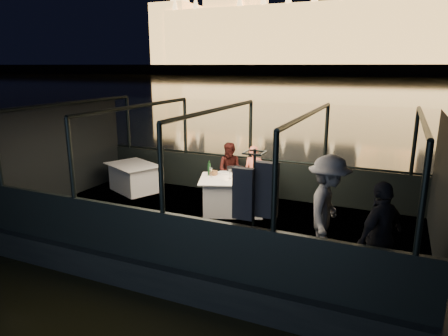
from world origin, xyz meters
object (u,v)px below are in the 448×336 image
at_px(coat_stand, 253,220).
at_px(person_man_maroon, 231,167).
at_px(dining_table_central, 234,195).
at_px(chair_port_right, 260,185).
at_px(dining_table_aft, 133,177).
at_px(person_woman_coral, 254,171).
at_px(passenger_dark, 380,234).
at_px(wine_bottle, 209,169).
at_px(chair_port_left, 232,182).
at_px(passenger_stripe, 327,213).

height_order(coat_stand, person_man_maroon, coat_stand).
xyz_separation_m(dining_table_central, chair_port_right, (0.35, 0.74, 0.06)).
bearing_deg(person_man_maroon, coat_stand, -69.95).
xyz_separation_m(dining_table_aft, person_woman_coral, (3.07, 0.49, 0.36)).
xyz_separation_m(passenger_dark, wine_bottle, (-3.65, 2.07, 0.06)).
distance_m(dining_table_central, chair_port_left, 0.85).
bearing_deg(chair_port_left, dining_table_aft, 164.94).
xyz_separation_m(dining_table_central, person_woman_coral, (0.15, 0.87, 0.36)).
xyz_separation_m(person_woman_coral, person_man_maroon, (-0.61, 0.05, 0.00)).
bearing_deg(person_woman_coral, wine_bottle, -145.04).
bearing_deg(coat_stand, chair_port_right, 106.75).
height_order(dining_table_aft, chair_port_left, chair_port_left).
distance_m(chair_port_left, person_woman_coral, 0.60).
bearing_deg(dining_table_central, wine_bottle, 176.71).
bearing_deg(passenger_stripe, person_man_maroon, 47.01).
xyz_separation_m(coat_stand, wine_bottle, (-1.90, 2.44, 0.02)).
bearing_deg(dining_table_central, dining_table_aft, 172.46).
relative_size(dining_table_central, chair_port_left, 1.83).
distance_m(coat_stand, person_man_maroon, 3.77).
distance_m(chair_port_right, passenger_stripe, 2.97).
relative_size(dining_table_central, wine_bottle, 4.35).
height_order(person_man_maroon, wine_bottle, person_man_maroon).
relative_size(person_man_maroon, wine_bottle, 4.06).
relative_size(dining_table_central, passenger_stripe, 0.80).
bearing_deg(person_woman_coral, dining_table_aft, 175.71).
bearing_deg(person_woman_coral, chair_port_left, 178.59).
relative_size(coat_stand, wine_bottle, 5.96).
height_order(passenger_stripe, wine_bottle, passenger_stripe).
relative_size(dining_table_central, passenger_dark, 0.90).
height_order(dining_table_central, person_woman_coral, person_woman_coral).
bearing_deg(chair_port_left, person_man_maroon, 98.30).
bearing_deg(chair_port_right, dining_table_aft, -150.28).
distance_m(coat_stand, wine_bottle, 3.09).
bearing_deg(wine_bottle, dining_table_aft, 171.37).
relative_size(chair_port_right, person_man_maroon, 0.68).
height_order(dining_table_aft, passenger_stripe, passenger_stripe).
distance_m(dining_table_aft, chair_port_right, 3.30).
height_order(chair_port_right, person_man_maroon, person_man_maroon).
xyz_separation_m(chair_port_right, coat_stand, (0.95, -3.15, 0.45)).
bearing_deg(dining_table_aft, passenger_dark, -22.08).
height_order(dining_table_aft, person_man_maroon, person_man_maroon).
xyz_separation_m(dining_table_central, wine_bottle, (-0.60, 0.03, 0.53)).
distance_m(dining_table_aft, passenger_dark, 6.47).
height_order(dining_table_central, person_man_maroon, person_man_maroon).
bearing_deg(dining_table_central, chair_port_left, 115.09).
relative_size(chair_port_left, person_woman_coral, 0.60).
height_order(person_woman_coral, passenger_dark, passenger_dark).
height_order(person_woman_coral, wine_bottle, person_woman_coral).
xyz_separation_m(dining_table_central, coat_stand, (1.30, -2.40, 0.51)).
distance_m(chair_port_left, coat_stand, 3.61).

